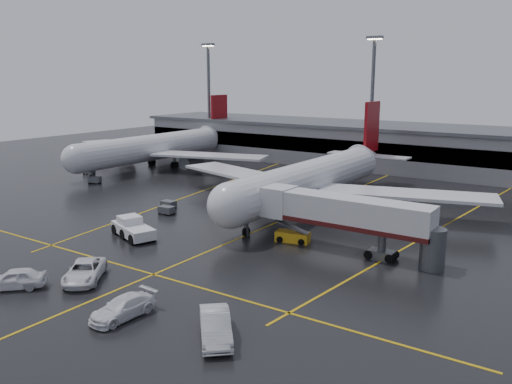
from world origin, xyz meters
The scene contains 22 objects.
ground centered at (0.00, 0.00, 0.00)m, with size 220.00×220.00×0.00m, color black.
apron_line_centre centered at (0.00, 0.00, 0.01)m, with size 0.25×90.00×0.02m, color gold.
apron_line_stop centered at (0.00, -22.00, 0.01)m, with size 60.00×0.25×0.02m, color gold.
apron_line_left centered at (-20.00, 10.00, 0.01)m, with size 0.25×70.00×0.02m, color gold.
apron_line_right centered at (18.00, 10.00, 0.01)m, with size 0.25×70.00×0.02m, color gold.
terminal centered at (0.00, 47.93, 4.32)m, with size 122.00×19.00×8.60m.
light_mast_left centered at (-45.00, 42.00, 14.47)m, with size 3.00×1.20×25.45m.
light_mast_mid centered at (-5.00, 42.00, 14.47)m, with size 3.00×1.20×25.45m.
main_airliner centered at (0.00, 9.70, 4.21)m, with size 48.80×45.60×14.10m.
second_airliner centered at (-42.00, 21.70, 4.21)m, with size 48.80×45.60×14.10m.
jet_bridge centered at (11.87, -6.00, 3.93)m, with size 19.90×3.40×6.05m.
pushback_tractor centered at (-10.45, -14.78, 0.96)m, with size 7.23×4.84×2.40m.
belt_loader centered at (5.69, -6.06, 0.59)m, with size 3.99×2.40×2.37m.
service_van_a centered at (-4.08, -26.51, 0.87)m, with size 2.88×6.24×1.73m, color white.
service_van_b centered at (4.51, -29.74, 0.80)m, with size 2.25×5.52×1.60m, color white.
service_van_c centered at (12.47, -28.44, 0.97)m, with size 2.05×5.88×1.94m, color silver.
service_van_d centered at (-7.61, -31.13, 0.90)m, with size 2.12×5.26×1.79m, color white.
baggage_cart_a centered at (-14.32, -5.15, 0.63)m, with size 2.10×1.46×1.12m.
baggage_cart_b centered at (-16.33, -2.65, 0.63)m, with size 2.02×1.33×1.12m.
baggage_cart_c centered at (-13.01, 6.04, 0.63)m, with size 2.27×1.77×1.12m.
baggage_cart_d centered at (-47.35, 8.62, 0.63)m, with size 2.32×1.90×1.12m.
baggage_cart_e centered at (-39.33, 3.40, 0.63)m, with size 2.38×2.12×1.12m.
Camera 1 is at (33.84, -54.99, 18.00)m, focal length 37.01 mm.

